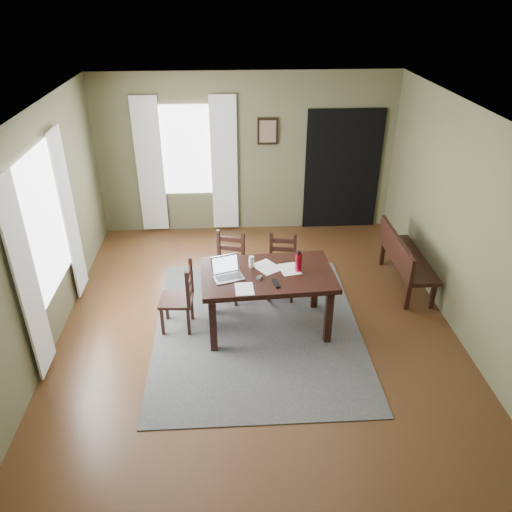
{
  "coord_description": "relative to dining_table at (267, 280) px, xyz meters",
  "views": [
    {
      "loc": [
        -0.32,
        -5.14,
        3.93
      ],
      "look_at": [
        0.0,
        0.3,
        0.9
      ],
      "focal_mm": 35.0,
      "sensor_mm": 36.0,
      "label": 1
    }
  ],
  "objects": [
    {
      "name": "curtain_back_right",
      "position": [
        -0.5,
        2.91,
        0.49
      ],
      "size": [
        0.44,
        0.03,
        2.3
      ],
      "color": "silver",
      "rests_on": "ground"
    },
    {
      "name": "room_shell",
      "position": [
        -0.12,
        -0.03,
        1.09
      ],
      "size": [
        5.02,
        6.02,
        2.71
      ],
      "color": "brown",
      "rests_on": "ground"
    },
    {
      "name": "chair_back_right",
      "position": [
        0.26,
        0.76,
        -0.28
      ],
      "size": [
        0.45,
        0.45,
        0.89
      ],
      "rotation": [
        0.0,
        0.0,
        -0.18
      ],
      "color": "black",
      "rests_on": "rug"
    },
    {
      "name": "tv_remote",
      "position": [
        0.08,
        -0.26,
        0.11
      ],
      "size": [
        0.08,
        0.19,
        0.02
      ],
      "primitive_type": "cube",
      "rotation": [
        0.0,
        0.0,
        0.17
      ],
      "color": "black",
      "rests_on": "dining_table"
    },
    {
      "name": "chair_end",
      "position": [
        -1.09,
        0.06,
        -0.26
      ],
      "size": [
        0.43,
        0.43,
        0.92
      ],
      "rotation": [
        0.0,
        0.0,
        -1.64
      ],
      "color": "black",
      "rests_on": "rug"
    },
    {
      "name": "paper_c",
      "position": [
        0.0,
        0.14,
        0.1
      ],
      "size": [
        0.4,
        0.42,
        0.0
      ],
      "primitive_type": "cube",
      "rotation": [
        0.0,
        0.0,
        0.59
      ],
      "color": "white",
      "rests_on": "dining_table"
    },
    {
      "name": "dining_table",
      "position": [
        0.0,
        0.0,
        0.0
      ],
      "size": [
        1.66,
        1.06,
        0.8
      ],
      "rotation": [
        0.0,
        0.0,
        0.06
      ],
      "color": "black",
      "rests_on": "rug"
    },
    {
      "name": "bench",
      "position": [
        2.02,
        0.91,
        -0.24
      ],
      "size": [
        0.46,
        1.42,
        0.8
      ],
      "rotation": [
        0.0,
        0.0,
        1.57
      ],
      "color": "black",
      "rests_on": "ground"
    },
    {
      "name": "chair_back_left",
      "position": [
        -0.48,
        0.75,
        -0.25
      ],
      "size": [
        0.52,
        0.52,
        0.94
      ],
      "rotation": [
        0.0,
        0.0,
        -0.31
      ],
      "color": "black",
      "rests_on": "rug"
    },
    {
      "name": "paper_e",
      "position": [
        -0.3,
        -0.34,
        0.1
      ],
      "size": [
        0.23,
        0.29,
        0.0
      ],
      "primitive_type": "cube",
      "rotation": [
        0.0,
        0.0,
        0.05
      ],
      "color": "white",
      "rests_on": "dining_table"
    },
    {
      "name": "framed_picture",
      "position": [
        0.23,
        2.94,
        1.04
      ],
      "size": [
        0.34,
        0.03,
        0.44
      ],
      "color": "black",
      "rests_on": "ground"
    },
    {
      "name": "doorway_back",
      "position": [
        1.53,
        2.94,
        0.34
      ],
      "size": [
        1.3,
        0.03,
        2.1
      ],
      "color": "black",
      "rests_on": "ground"
    },
    {
      "name": "drinking_glass",
      "position": [
        -0.19,
        0.16,
        0.17
      ],
      "size": [
        0.07,
        0.07,
        0.15
      ],
      "primitive_type": "cylinder",
      "rotation": [
        0.0,
        0.0,
        0.03
      ],
      "color": "silver",
      "rests_on": "dining_table"
    },
    {
      "name": "window_back",
      "position": [
        -1.12,
        2.94,
        0.74
      ],
      "size": [
        1.0,
        0.01,
        1.5
      ],
      "color": "white",
      "rests_on": "ground"
    },
    {
      "name": "curtain_back_left",
      "position": [
        -1.74,
        2.91,
        0.49
      ],
      "size": [
        0.44,
        0.03,
        2.3
      ],
      "color": "silver",
      "rests_on": "ground"
    },
    {
      "name": "laptop",
      "position": [
        -0.49,
        -0.04,
        0.16
      ],
      "size": [
        0.41,
        0.37,
        0.24
      ],
      "rotation": [
        0.0,
        0.0,
        0.3
      ],
      "color": "#B7B7BC",
      "rests_on": "dining_table"
    },
    {
      "name": "water_bottle",
      "position": [
        0.38,
        0.03,
        0.22
      ],
      "size": [
        0.1,
        0.1,
        0.27
      ],
      "rotation": [
        0.0,
        0.0,
        -0.39
      ],
      "color": "#A90D22",
      "rests_on": "dining_table"
    },
    {
      "name": "computer_mouse",
      "position": [
        -0.11,
        -0.13,
        0.11
      ],
      "size": [
        0.08,
        0.1,
        0.03
      ],
      "primitive_type": "cube",
      "rotation": [
        0.0,
        0.0,
        -0.39
      ],
      "color": "#3F3F42",
      "rests_on": "dining_table"
    },
    {
      "name": "curtain_left_far",
      "position": [
        -2.56,
        0.99,
        0.49
      ],
      "size": [
        0.03,
        0.48,
        2.3
      ],
      "color": "silver",
      "rests_on": "ground"
    },
    {
      "name": "ground",
      "position": [
        -0.12,
        -0.03,
        -0.72
      ],
      "size": [
        5.0,
        6.0,
        0.01
      ],
      "color": "#492C16"
    },
    {
      "name": "window_left",
      "position": [
        -2.59,
        0.17,
        0.74
      ],
      "size": [
        0.01,
        1.3,
        1.7
      ],
      "color": "white",
      "rests_on": "ground"
    },
    {
      "name": "rug",
      "position": [
        -0.12,
        -0.03,
        -0.71
      ],
      "size": [
        2.6,
        3.2,
        0.01
      ],
      "color": "#444444",
      "rests_on": "ground"
    },
    {
      "name": "curtain_left_near",
      "position": [
        -2.56,
        -0.65,
        0.49
      ],
      "size": [
        0.03,
        0.48,
        2.3
      ],
      "color": "silver",
      "rests_on": "ground"
    },
    {
      "name": "paper_d",
      "position": [
        0.28,
        0.07,
        0.1
      ],
      "size": [
        0.28,
        0.34,
        0.0
      ],
      "primitive_type": "cube",
      "rotation": [
        0.0,
        0.0,
        0.2
      ],
      "color": "white",
      "rests_on": "dining_table"
    }
  ]
}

